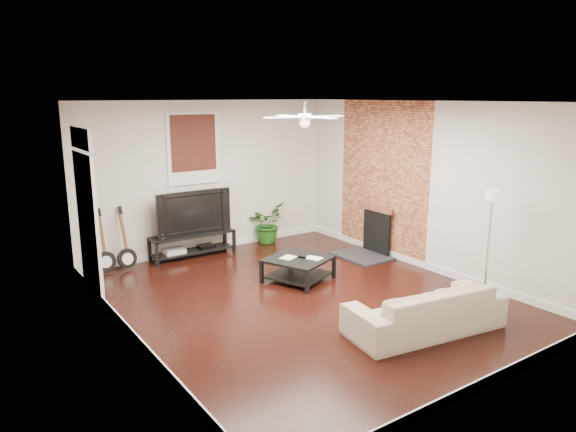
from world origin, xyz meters
name	(u,v)px	position (x,y,z in m)	size (l,w,h in m)	color
room	(304,204)	(0.00, 0.00, 1.40)	(5.01, 6.01, 2.81)	black
brick_accent	(382,179)	(2.49, 1.00, 1.40)	(0.02, 2.20, 2.80)	brown
fireplace	(369,232)	(2.20, 1.00, 0.46)	(0.80, 1.10, 0.92)	black
window_back	(193,148)	(-0.30, 2.97, 1.95)	(1.00, 0.06, 1.30)	#3B1710
door_left	(88,212)	(-2.46, 1.90, 1.25)	(0.08, 1.00, 2.50)	white
tv_stand	(193,245)	(-0.47, 2.78, 0.22)	(1.56, 0.42, 0.44)	black
tv	(191,212)	(-0.47, 2.80, 0.84)	(1.39, 0.18, 0.80)	black
coffee_table	(298,269)	(0.37, 0.66, 0.19)	(0.89, 0.89, 0.37)	black
sofa	(425,308)	(0.60, -1.74, 0.29)	(2.02, 0.79, 0.59)	tan
floor_lamp	(488,248)	(1.95, -1.64, 0.82)	(0.27, 0.27, 1.65)	white
potted_plant	(267,223)	(1.14, 2.82, 0.40)	(0.72, 0.62, 0.79)	#1F5518
guitar_left	(104,241)	(-2.05, 2.75, 0.54)	(0.34, 0.24, 1.09)	black
guitar_right	(126,239)	(-1.70, 2.72, 0.54)	(0.34, 0.24, 1.09)	black
ceiling_fan	(305,117)	(0.00, 0.00, 2.60)	(1.24, 1.24, 0.32)	white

